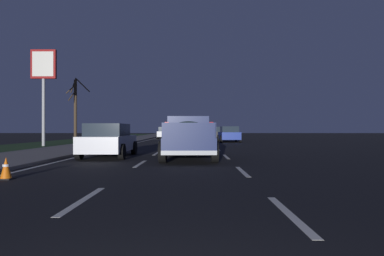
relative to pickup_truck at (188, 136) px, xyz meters
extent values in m
plane|color=black|center=(14.09, 0.00, -0.98)|extent=(144.00, 144.00, 0.00)
cube|color=slate|center=(14.09, 7.45, -0.92)|extent=(108.00, 4.00, 0.12)
cube|color=#1E3819|center=(14.09, 12.45, -0.98)|extent=(108.00, 6.00, 0.01)
cube|color=silver|center=(-9.39, -1.75, -0.98)|extent=(2.40, 0.14, 0.01)
cube|color=silver|center=(-4.38, -1.75, -0.98)|extent=(2.40, 0.14, 0.01)
cube|color=silver|center=(0.96, -1.75, -0.98)|extent=(2.40, 0.14, 0.01)
cube|color=silver|center=(6.41, -1.75, -0.98)|extent=(2.40, 0.14, 0.01)
cube|color=silver|center=(11.63, -1.75, -0.98)|extent=(2.40, 0.14, 0.01)
cube|color=silver|center=(16.89, -1.75, -0.98)|extent=(2.40, 0.14, 0.01)
cube|color=silver|center=(23.35, -1.75, -0.98)|extent=(2.40, 0.14, 0.01)
cube|color=silver|center=(29.19, -1.75, -0.98)|extent=(2.40, 0.14, 0.01)
cube|color=silver|center=(35.78, -1.75, -0.98)|extent=(2.40, 0.14, 0.01)
cube|color=silver|center=(41.20, -1.75, -0.98)|extent=(2.40, 0.14, 0.01)
cube|color=silver|center=(48.03, -1.75, -0.98)|extent=(2.40, 0.14, 0.01)
cube|color=silver|center=(53.87, -1.75, -0.98)|extent=(2.40, 0.14, 0.01)
cube|color=silver|center=(59.20, -1.75, -0.98)|extent=(2.40, 0.14, 0.01)
cube|color=silver|center=(65.07, -1.75, -0.98)|extent=(2.40, 0.14, 0.01)
cube|color=silver|center=(-8.44, 1.75, -0.98)|extent=(2.40, 0.14, 0.01)
cube|color=silver|center=(-2.18, 1.75, -0.98)|extent=(2.40, 0.14, 0.01)
cube|color=silver|center=(2.88, 1.75, -0.98)|extent=(2.40, 0.14, 0.01)
cube|color=silver|center=(8.03, 1.75, -0.98)|extent=(2.40, 0.14, 0.01)
cube|color=silver|center=(13.29, 1.75, -0.98)|extent=(2.40, 0.14, 0.01)
cube|color=silver|center=(19.63, 1.75, -0.98)|extent=(2.40, 0.14, 0.01)
cube|color=silver|center=(26.01, 1.75, -0.98)|extent=(2.40, 0.14, 0.01)
cube|color=silver|center=(31.03, 1.75, -0.98)|extent=(2.40, 0.14, 0.01)
cube|color=silver|center=(37.80, 1.75, -0.98)|extent=(2.40, 0.14, 0.01)
cube|color=silver|center=(44.05, 1.75, -0.98)|extent=(2.40, 0.14, 0.01)
cube|color=silver|center=(49.12, 1.75, -0.98)|extent=(2.40, 0.14, 0.01)
cube|color=silver|center=(54.88, 1.75, -0.98)|extent=(2.40, 0.14, 0.01)
cube|color=silver|center=(61.19, 1.75, -0.98)|extent=(2.40, 0.14, 0.01)
cube|color=silver|center=(66.39, 1.75, -0.98)|extent=(2.40, 0.14, 0.01)
cube|color=silver|center=(14.09, 5.15, -0.98)|extent=(108.00, 0.14, 0.01)
cube|color=#141E4C|center=(-0.06, 0.00, -0.31)|extent=(5.46, 2.17, 0.60)
cube|color=#141E4C|center=(1.13, 0.03, 0.44)|extent=(2.22, 1.91, 0.90)
cube|color=#1E2833|center=(0.08, 0.00, 0.49)|extent=(0.09, 1.44, 0.50)
cube|color=#141E4C|center=(-1.17, 0.90, 0.27)|extent=(3.03, 0.17, 0.56)
cube|color=#141E4C|center=(-1.11, -0.98, 0.27)|extent=(3.03, 0.17, 0.56)
cube|color=#141E4C|center=(-2.72, -0.09, 0.27)|extent=(0.14, 1.88, 0.56)
cube|color=silver|center=(-2.72, -0.09, -0.53)|extent=(0.18, 2.00, 0.16)
cube|color=red|center=(-2.73, 0.71, 0.47)|extent=(0.06, 0.14, 0.20)
cube|color=red|center=(-2.68, -0.89, 0.47)|extent=(0.06, 0.14, 0.20)
ellipsoid|color=#193823|center=(-1.14, -0.04, 0.31)|extent=(2.64, 1.60, 0.64)
sphere|color=silver|center=(-0.65, 0.34, 0.17)|extent=(0.40, 0.40, 0.40)
sphere|color=beige|center=(-1.73, -0.36, 0.15)|extent=(0.34, 0.34, 0.34)
cylinder|color=black|center=(1.69, 1.05, -0.56)|extent=(0.84, 0.28, 0.84)
cylinder|color=black|center=(1.76, -0.95, -0.56)|extent=(0.84, 0.28, 0.84)
cylinder|color=black|center=(-1.87, 0.94, -0.56)|extent=(0.84, 0.28, 0.84)
cylinder|color=black|center=(-1.81, -1.06, -0.56)|extent=(0.84, 0.28, 0.84)
cube|color=black|center=(26.16, -3.54, -0.35)|extent=(4.42, 1.85, 0.70)
cube|color=#1E2833|center=(25.91, -3.54, 0.28)|extent=(2.48, 1.61, 0.56)
cylinder|color=black|center=(27.65, -2.62, -0.64)|extent=(0.68, 0.22, 0.68)
cylinder|color=black|center=(27.67, -4.42, -0.64)|extent=(0.68, 0.22, 0.68)
cylinder|color=black|center=(24.66, -2.66, -0.64)|extent=(0.68, 0.22, 0.68)
cylinder|color=black|center=(24.68, -4.46, -0.64)|extent=(0.68, 0.22, 0.68)
cube|color=red|center=(24.01, -3.56, -0.30)|extent=(0.10, 1.51, 0.10)
cube|color=navy|center=(18.14, -3.64, -0.35)|extent=(4.43, 1.87, 0.70)
cube|color=#1E2833|center=(17.89, -3.64, 0.28)|extent=(2.49, 1.62, 0.56)
cylinder|color=black|center=(19.62, -2.71, -0.64)|extent=(0.68, 0.22, 0.68)
cylinder|color=black|center=(19.65, -4.51, -0.64)|extent=(0.68, 0.22, 0.68)
cylinder|color=black|center=(16.63, -2.76, -0.64)|extent=(0.68, 0.22, 0.68)
cylinder|color=black|center=(16.66, -4.56, -0.64)|extent=(0.68, 0.22, 0.68)
cube|color=red|center=(15.99, -3.67, -0.30)|extent=(0.10, 1.51, 0.10)
cube|color=#B2B5BA|center=(29.02, 3.58, -0.35)|extent=(4.45, 1.91, 0.70)
cube|color=#1E2833|center=(28.77, 3.59, 0.28)|extent=(2.50, 1.65, 0.56)
cylinder|color=black|center=(30.54, 4.44, -0.64)|extent=(0.68, 0.22, 0.68)
cylinder|color=black|center=(30.49, 2.64, -0.64)|extent=(0.68, 0.22, 0.68)
cylinder|color=black|center=(27.55, 4.52, -0.64)|extent=(0.68, 0.22, 0.68)
cylinder|color=black|center=(27.50, 2.72, -0.64)|extent=(0.68, 0.22, 0.68)
cube|color=red|center=(26.87, 3.63, -0.30)|extent=(0.12, 1.51, 0.10)
cube|color=silver|center=(0.84, 3.70, -0.35)|extent=(4.42, 1.86, 0.70)
cube|color=#1E2833|center=(0.59, 3.70, 0.28)|extent=(2.49, 1.62, 0.56)
cylinder|color=black|center=(2.33, 4.62, -0.64)|extent=(0.68, 0.22, 0.68)
cylinder|color=black|center=(2.35, 2.82, -0.64)|extent=(0.68, 0.22, 0.68)
cylinder|color=black|center=(-0.67, 4.58, -0.64)|extent=(0.68, 0.22, 0.68)
cylinder|color=black|center=(-0.64, 2.78, -0.64)|extent=(0.68, 0.22, 0.68)
cube|color=red|center=(-1.31, 3.67, -0.30)|extent=(0.10, 1.51, 0.10)
cylinder|color=#99999E|center=(10.35, 11.19, 2.67)|extent=(0.24, 0.24, 7.30)
cube|color=maroon|center=(10.35, 11.19, 5.22)|extent=(0.24, 1.90, 2.20)
cube|color=silver|center=(10.22, 11.19, 5.22)|extent=(0.04, 1.60, 1.87)
cylinder|color=#423323|center=(16.27, 10.94, 1.97)|extent=(0.28, 0.28, 5.91)
cylinder|color=#423323|center=(16.55, 10.36, 4.47)|extent=(0.57, 1.27, 1.35)
cylinder|color=#423323|center=(16.16, 11.34, 4.03)|extent=(0.29, 0.87, 0.89)
cylinder|color=#423323|center=(15.72, 11.04, 3.40)|extent=(1.18, 0.32, 1.08)
cylinder|color=#423323|center=(16.65, 11.29, 4.42)|extent=(0.82, 0.81, 1.33)
cube|color=black|center=(-5.98, 4.60, -0.97)|extent=(0.36, 0.36, 0.03)
cone|color=orange|center=(-5.98, 4.60, -0.68)|extent=(0.28, 0.28, 0.55)
cylinder|color=white|center=(-5.98, 4.60, -0.62)|extent=(0.17, 0.17, 0.06)
camera|label=1|loc=(-14.46, -0.31, 0.33)|focal=30.83mm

